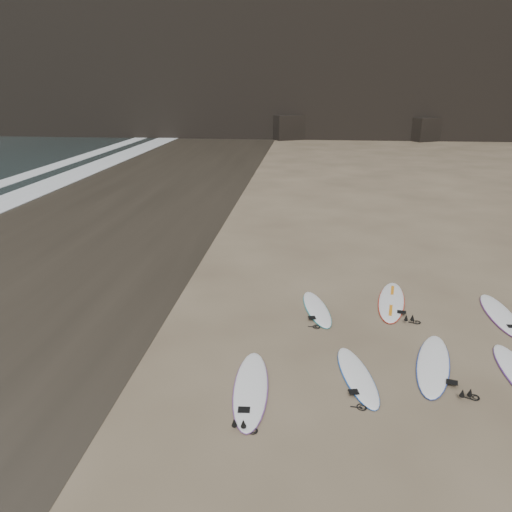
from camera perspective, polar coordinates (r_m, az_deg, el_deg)
The scene contains 8 objects.
ground at distance 11.53m, azimuth 23.53°, elevation -12.05°, with size 240.00×240.00×0.00m, color #897559.
wet_sand at distance 22.29m, azimuth -19.46°, elevation 3.36°, with size 12.00×200.00×0.01m, color #383026.
surfboard_0 at distance 10.06m, azimuth -0.60°, elevation -14.82°, with size 0.65×2.69×0.10m, color white.
surfboard_1 at distance 10.63m, azimuth 11.49°, elevation -13.25°, with size 0.55×2.28×0.08m, color white.
surfboard_2 at distance 11.43m, azimuth 19.60°, elevation -11.54°, with size 0.64×2.67×0.10m, color white.
surfboard_5 at distance 13.32m, azimuth 6.97°, elevation -5.98°, with size 0.54×2.25×0.08m, color white.
surfboard_6 at distance 14.12m, azimuth 15.22°, elevation -4.99°, with size 0.66×2.75×0.10m, color white.
surfboard_7 at distance 14.33m, azimuth 26.18°, elevation -6.03°, with size 0.62×2.60×0.09m, color white.
Camera 1 is at (-3.57, -9.38, 5.68)m, focal length 35.00 mm.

